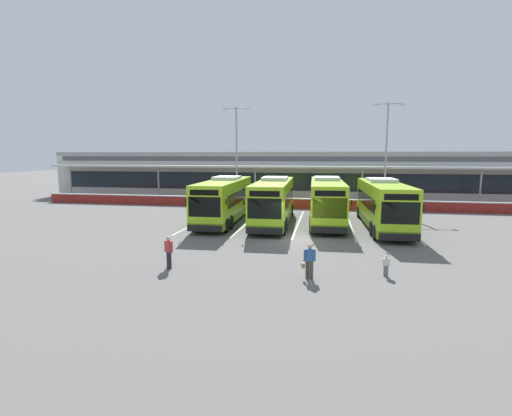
{
  "coord_description": "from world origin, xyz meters",
  "views": [
    {
      "loc": [
        2.16,
        -24.86,
        5.61
      ],
      "look_at": [
        -3.04,
        3.0,
        1.6
      ],
      "focal_mm": 26.32,
      "sensor_mm": 36.0,
      "label": 1
    }
  ],
  "objects_px": {
    "coach_bus_leftmost": "(225,200)",
    "pedestrian_with_handbag": "(309,260)",
    "coach_bus_left_centre": "(274,202)",
    "coach_bus_right_centre": "(383,205)",
    "lamp_post_centre": "(386,148)",
    "coach_bus_centre": "(327,201)",
    "pedestrian_in_dark_coat": "(169,251)",
    "lamp_post_west": "(237,149)",
    "pedestrian_child": "(386,265)"
  },
  "relations": [
    {
      "from": "lamp_post_west",
      "to": "lamp_post_centre",
      "type": "distance_m",
      "value": 16.31
    },
    {
      "from": "coach_bus_left_centre",
      "to": "pedestrian_with_handbag",
      "type": "height_order",
      "value": "coach_bus_left_centre"
    },
    {
      "from": "pedestrian_in_dark_coat",
      "to": "pedestrian_child",
      "type": "relative_size",
      "value": 1.61
    },
    {
      "from": "coach_bus_left_centre",
      "to": "lamp_post_west",
      "type": "distance_m",
      "value": 13.89
    },
    {
      "from": "lamp_post_west",
      "to": "pedestrian_with_handbag",
      "type": "bearing_deg",
      "value": -69.59
    },
    {
      "from": "coach_bus_left_centre",
      "to": "lamp_post_west",
      "type": "xyz_separation_m",
      "value": [
        -5.94,
        11.72,
        4.5
      ]
    },
    {
      "from": "coach_bus_leftmost",
      "to": "lamp_post_west",
      "type": "bearing_deg",
      "value": 98.46
    },
    {
      "from": "coach_bus_leftmost",
      "to": "coach_bus_right_centre",
      "type": "xyz_separation_m",
      "value": [
        12.79,
        -0.45,
        0.0
      ]
    },
    {
      "from": "coach_bus_left_centre",
      "to": "pedestrian_with_handbag",
      "type": "distance_m",
      "value": 14.28
    },
    {
      "from": "coach_bus_left_centre",
      "to": "coach_bus_right_centre",
      "type": "distance_m",
      "value": 8.59
    },
    {
      "from": "coach_bus_leftmost",
      "to": "coach_bus_centre",
      "type": "bearing_deg",
      "value": 6.65
    },
    {
      "from": "coach_bus_left_centre",
      "to": "coach_bus_right_centre",
      "type": "bearing_deg",
      "value": -2.7
    },
    {
      "from": "coach_bus_right_centre",
      "to": "pedestrian_in_dark_coat",
      "type": "height_order",
      "value": "coach_bus_right_centre"
    },
    {
      "from": "coach_bus_right_centre",
      "to": "pedestrian_with_handbag",
      "type": "xyz_separation_m",
      "value": [
        -5.03,
        -13.4,
        -0.93
      ]
    },
    {
      "from": "coach_bus_leftmost",
      "to": "lamp_post_centre",
      "type": "xyz_separation_m",
      "value": [
        14.57,
        11.13,
        4.5
      ]
    },
    {
      "from": "coach_bus_centre",
      "to": "pedestrian_in_dark_coat",
      "type": "height_order",
      "value": "coach_bus_centre"
    },
    {
      "from": "coach_bus_centre",
      "to": "pedestrian_with_handbag",
      "type": "bearing_deg",
      "value": -92.91
    },
    {
      "from": "coach_bus_leftmost",
      "to": "pedestrian_with_handbag",
      "type": "xyz_separation_m",
      "value": [
        7.76,
        -13.85,
        -0.93
      ]
    },
    {
      "from": "lamp_post_west",
      "to": "coach_bus_centre",
      "type": "bearing_deg",
      "value": -46.18
    },
    {
      "from": "coach_bus_left_centre",
      "to": "coach_bus_right_centre",
      "type": "xyz_separation_m",
      "value": [
        8.58,
        -0.41,
        0.0
      ]
    },
    {
      "from": "coach_bus_left_centre",
      "to": "lamp_post_centre",
      "type": "height_order",
      "value": "lamp_post_centre"
    },
    {
      "from": "pedestrian_child",
      "to": "coach_bus_right_centre",
      "type": "bearing_deg",
      "value": 83.03
    },
    {
      "from": "pedestrian_child",
      "to": "pedestrian_with_handbag",
      "type": "bearing_deg",
      "value": -164.29
    },
    {
      "from": "pedestrian_in_dark_coat",
      "to": "pedestrian_child",
      "type": "height_order",
      "value": "pedestrian_in_dark_coat"
    },
    {
      "from": "pedestrian_with_handbag",
      "to": "coach_bus_leftmost",
      "type": "bearing_deg",
      "value": 119.26
    },
    {
      "from": "pedestrian_in_dark_coat",
      "to": "lamp_post_centre",
      "type": "xyz_separation_m",
      "value": [
        13.76,
        24.64,
        5.42
      ]
    },
    {
      "from": "coach_bus_leftmost",
      "to": "coach_bus_left_centre",
      "type": "height_order",
      "value": "same"
    },
    {
      "from": "pedestrian_with_handbag",
      "to": "lamp_post_west",
      "type": "xyz_separation_m",
      "value": [
        -9.5,
        25.52,
        5.43
      ]
    },
    {
      "from": "lamp_post_centre",
      "to": "pedestrian_with_handbag",
      "type": "bearing_deg",
      "value": -105.25
    },
    {
      "from": "coach_bus_leftmost",
      "to": "lamp_post_centre",
      "type": "height_order",
      "value": "lamp_post_centre"
    },
    {
      "from": "pedestrian_in_dark_coat",
      "to": "coach_bus_centre",
      "type": "bearing_deg",
      "value": 62.04
    },
    {
      "from": "coach_bus_leftmost",
      "to": "lamp_post_west",
      "type": "xyz_separation_m",
      "value": [
        -1.74,
        11.67,
        4.5
      ]
    },
    {
      "from": "pedestrian_with_handbag",
      "to": "pedestrian_child",
      "type": "distance_m",
      "value": 3.67
    },
    {
      "from": "coach_bus_right_centre",
      "to": "pedestrian_with_handbag",
      "type": "relative_size",
      "value": 7.55
    },
    {
      "from": "coach_bus_right_centre",
      "to": "lamp_post_centre",
      "type": "distance_m",
      "value": 12.55
    },
    {
      "from": "coach_bus_right_centre",
      "to": "pedestrian_child",
      "type": "xyz_separation_m",
      "value": [
        -1.52,
        -12.41,
        -1.24
      ]
    },
    {
      "from": "coach_bus_centre",
      "to": "pedestrian_child",
      "type": "bearing_deg",
      "value": -78.72
    },
    {
      "from": "pedestrian_with_handbag",
      "to": "coach_bus_left_centre",
      "type": "bearing_deg",
      "value": 104.43
    },
    {
      "from": "coach_bus_left_centre",
      "to": "lamp_post_west",
      "type": "relative_size",
      "value": 1.11
    },
    {
      "from": "coach_bus_centre",
      "to": "pedestrian_child",
      "type": "distance_m",
      "value": 14.18
    },
    {
      "from": "pedestrian_child",
      "to": "lamp_post_west",
      "type": "height_order",
      "value": "lamp_post_west"
    },
    {
      "from": "coach_bus_centre",
      "to": "coach_bus_leftmost",
      "type": "bearing_deg",
      "value": -173.35
    },
    {
      "from": "coach_bus_leftmost",
      "to": "lamp_post_centre",
      "type": "distance_m",
      "value": 18.87
    },
    {
      "from": "coach_bus_leftmost",
      "to": "coach_bus_left_centre",
      "type": "bearing_deg",
      "value": -0.6
    },
    {
      "from": "coach_bus_centre",
      "to": "pedestrian_in_dark_coat",
      "type": "xyz_separation_m",
      "value": [
        -7.7,
        -14.51,
        -0.91
      ]
    },
    {
      "from": "coach_bus_centre",
      "to": "pedestrian_in_dark_coat",
      "type": "bearing_deg",
      "value": -117.96
    },
    {
      "from": "coach_bus_right_centre",
      "to": "pedestrian_in_dark_coat",
      "type": "relative_size",
      "value": 7.55
    },
    {
      "from": "pedestrian_with_handbag",
      "to": "lamp_post_centre",
      "type": "height_order",
      "value": "lamp_post_centre"
    },
    {
      "from": "coach_bus_centre",
      "to": "coach_bus_right_centre",
      "type": "relative_size",
      "value": 1.0
    },
    {
      "from": "pedestrian_with_handbag",
      "to": "pedestrian_in_dark_coat",
      "type": "bearing_deg",
      "value": 177.3
    }
  ]
}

